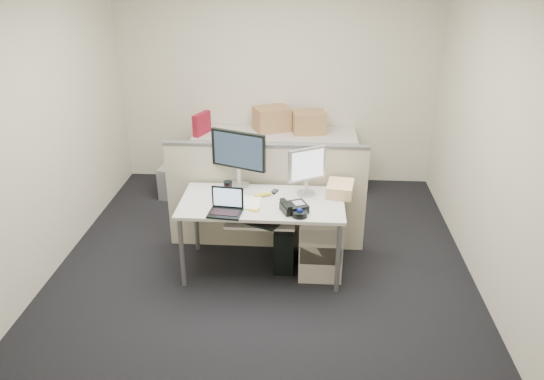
# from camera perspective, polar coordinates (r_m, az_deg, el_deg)

# --- Properties ---
(floor) EXTENTS (4.00, 4.50, 0.01)m
(floor) POSITION_cam_1_polar(r_m,az_deg,el_deg) (5.22, -1.01, -8.49)
(floor) COLOR black
(floor) RESTS_ON ground
(wall_back) EXTENTS (4.00, 0.02, 2.70)m
(wall_back) POSITION_cam_1_polar(r_m,az_deg,el_deg) (6.78, 0.53, 11.90)
(wall_back) COLOR beige
(wall_back) RESTS_ON ground
(wall_front) EXTENTS (4.00, 0.02, 2.70)m
(wall_front) POSITION_cam_1_polar(r_m,az_deg,el_deg) (2.61, -5.45, -10.51)
(wall_front) COLOR beige
(wall_front) RESTS_ON ground
(wall_left) EXTENTS (0.02, 4.50, 2.70)m
(wall_left) POSITION_cam_1_polar(r_m,az_deg,el_deg) (5.19, -23.85, 5.72)
(wall_left) COLOR beige
(wall_left) RESTS_ON ground
(wall_right) EXTENTS (0.02, 4.50, 2.70)m
(wall_right) POSITION_cam_1_polar(r_m,az_deg,el_deg) (4.88, 23.05, 4.75)
(wall_right) COLOR beige
(wall_right) RESTS_ON ground
(desk) EXTENTS (1.50, 0.75, 0.73)m
(desk) POSITION_cam_1_polar(r_m,az_deg,el_deg) (4.89, -1.07, -1.90)
(desk) COLOR silver
(desk) RESTS_ON floor
(keyboard_tray) EXTENTS (0.62, 0.32, 0.02)m
(keyboard_tray) POSITION_cam_1_polar(r_m,az_deg,el_deg) (4.75, -1.25, -3.35)
(keyboard_tray) COLOR silver
(keyboard_tray) RESTS_ON desk
(drawer_pedestal) EXTENTS (0.40, 0.55, 0.65)m
(drawer_pedestal) POSITION_cam_1_polar(r_m,az_deg,el_deg) (5.08, 5.23, -5.26)
(drawer_pedestal) COLOR #BBB29E
(drawer_pedestal) RESTS_ON floor
(cubicle_partition) EXTENTS (2.00, 0.06, 1.10)m
(cubicle_partition) POSITION_cam_1_polar(r_m,az_deg,el_deg) (5.34, -0.66, -0.87)
(cubicle_partition) COLOR #ADA78A
(cubicle_partition) RESTS_ON floor
(back_counter) EXTENTS (2.00, 0.60, 0.72)m
(back_counter) POSITION_cam_1_polar(r_m,az_deg,el_deg) (6.77, 0.33, 3.09)
(back_counter) COLOR #BBB29E
(back_counter) RESTS_ON floor
(monitor_main) EXTENTS (0.60, 0.41, 0.56)m
(monitor_main) POSITION_cam_1_polar(r_m,az_deg,el_deg) (5.06, -3.62, 3.30)
(monitor_main) COLOR black
(monitor_main) RESTS_ON desk
(monitor_small) EXTENTS (0.41, 0.35, 0.45)m
(monitor_small) POSITION_cam_1_polar(r_m,az_deg,el_deg) (4.91, 3.73, 1.95)
(monitor_small) COLOR #B7B7BC
(monitor_small) RESTS_ON desk
(laptop) EXTENTS (0.31, 0.24, 0.21)m
(laptop) POSITION_cam_1_polar(r_m,az_deg,el_deg) (4.60, -5.12, -1.42)
(laptop) COLOR black
(laptop) RESTS_ON desk
(trackball) EXTENTS (0.16, 0.16, 0.05)m
(trackball) POSITION_cam_1_polar(r_m,az_deg,el_deg) (4.58, 2.99, -2.58)
(trackball) COLOR black
(trackball) RESTS_ON desk
(desk_phone) EXTENTS (0.27, 0.25, 0.07)m
(desk_phone) POSITION_cam_1_polar(r_m,az_deg,el_deg) (4.67, 2.40, -1.90)
(desk_phone) COLOR black
(desk_phone) RESTS_ON desk
(paper_stack) EXTENTS (0.21, 0.27, 0.01)m
(paper_stack) POSITION_cam_1_polar(r_m,az_deg,el_deg) (4.82, -2.55, -1.36)
(paper_stack) COLOR white
(paper_stack) RESTS_ON desk
(sticky_pad) EXTENTS (0.10, 0.10, 0.01)m
(sticky_pad) POSITION_cam_1_polar(r_m,az_deg,el_deg) (4.70, -1.87, -2.08)
(sticky_pad) COLOR gold
(sticky_pad) RESTS_ON desk
(travel_mug) EXTENTS (0.10, 0.10, 0.17)m
(travel_mug) POSITION_cam_1_polar(r_m,az_deg,el_deg) (4.88, -4.75, -0.11)
(travel_mug) COLOR black
(travel_mug) RESTS_ON desk
(banana) EXTENTS (0.19, 0.11, 0.04)m
(banana) POSITION_cam_1_polar(r_m,az_deg,el_deg) (4.94, -0.98, -0.49)
(banana) COLOR gold
(banana) RESTS_ON desk
(cellphone) EXTENTS (0.08, 0.11, 0.01)m
(cellphone) POSITION_cam_1_polar(r_m,az_deg,el_deg) (5.03, 0.25, -0.19)
(cellphone) COLOR black
(cellphone) RESTS_ON desk
(manila_folders) EXTENTS (0.28, 0.33, 0.11)m
(manila_folders) POSITION_cam_1_polar(r_m,az_deg,el_deg) (5.01, 7.34, 0.13)
(manila_folders) COLOR #E4B885
(manila_folders) RESTS_ON desk
(keyboard) EXTENTS (0.48, 0.34, 0.03)m
(keyboard) POSITION_cam_1_polar(r_m,az_deg,el_deg) (4.71, -1.91, -3.30)
(keyboard) COLOR black
(keyboard) RESTS_ON keyboard_tray
(pc_tower_desk) EXTENTS (0.20, 0.47, 0.44)m
(pc_tower_desk) POSITION_cam_1_polar(r_m,az_deg,el_deg) (5.19, 1.29, -5.77)
(pc_tower_desk) COLOR black
(pc_tower_desk) RESTS_ON floor
(pc_tower_spare_dark) EXTENTS (0.26, 0.46, 0.40)m
(pc_tower_spare_dark) POSITION_cam_1_polar(r_m,az_deg,el_deg) (6.70, -8.83, 1.07)
(pc_tower_spare_dark) COLOR black
(pc_tower_spare_dark) RESTS_ON floor
(pc_tower_spare_silver) EXTENTS (0.22, 0.44, 0.40)m
(pc_tower_spare_silver) POSITION_cam_1_polar(r_m,az_deg,el_deg) (6.76, -10.90, 1.10)
(pc_tower_spare_silver) COLOR #B7B7BC
(pc_tower_spare_silver) RESTS_ON floor
(cardboard_box_left) EXTENTS (0.51, 0.46, 0.31)m
(cardboard_box_left) POSITION_cam_1_polar(r_m,az_deg,el_deg) (6.72, -0.02, 7.59)
(cardboard_box_left) COLOR #B38251
(cardboard_box_left) RESTS_ON back_counter
(cardboard_box_right) EXTENTS (0.44, 0.37, 0.28)m
(cardboard_box_right) POSITION_cam_1_polar(r_m,az_deg,el_deg) (6.65, 3.97, 7.22)
(cardboard_box_right) COLOR #B38251
(cardboard_box_right) RESTS_ON back_counter
(red_binder) EXTENTS (0.18, 0.31, 0.29)m
(red_binder) POSITION_cam_1_polar(r_m,az_deg,el_deg) (6.62, -7.57, 7.01)
(red_binder) COLOR maroon
(red_binder) RESTS_ON back_counter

